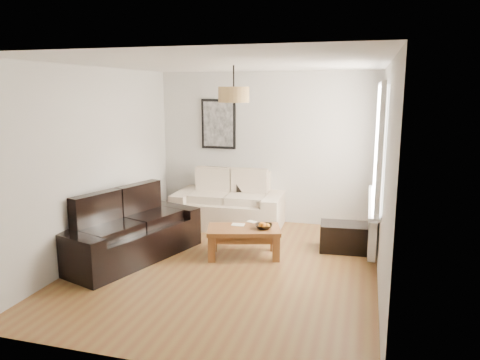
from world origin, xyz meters
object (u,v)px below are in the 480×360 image
(loveseat_cream, at_px, (229,200))
(sofa_leather, at_px, (128,227))
(ottoman, at_px, (345,237))
(coffee_table, at_px, (244,242))

(loveseat_cream, bearing_deg, sofa_leather, -118.44)
(ottoman, bearing_deg, sofa_leather, -159.41)
(coffee_table, xyz_separation_m, ottoman, (1.35, 0.61, -0.00))
(loveseat_cream, bearing_deg, ottoman, -22.39)
(coffee_table, bearing_deg, sofa_leather, -162.82)
(sofa_leather, height_order, coffee_table, sofa_leather)
(loveseat_cream, xyz_separation_m, ottoman, (1.98, -0.73, -0.25))
(ottoman, bearing_deg, loveseat_cream, 159.64)
(loveseat_cream, relative_size, coffee_table, 1.81)
(sofa_leather, xyz_separation_m, coffee_table, (1.53, 0.47, -0.23))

